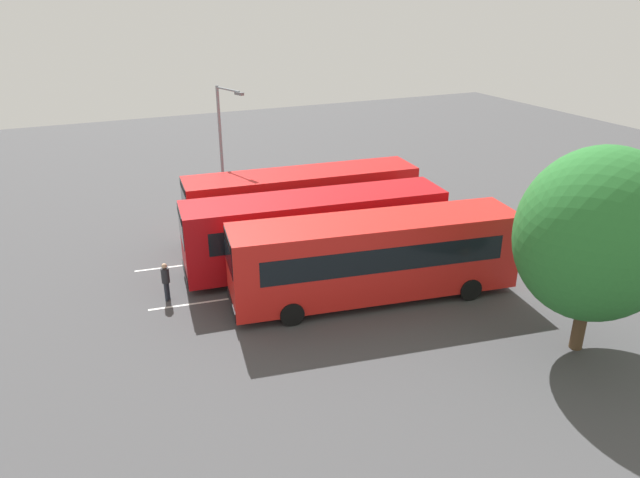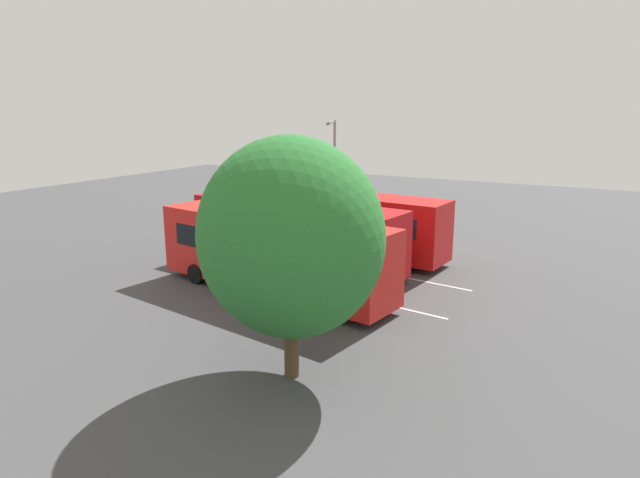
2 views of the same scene
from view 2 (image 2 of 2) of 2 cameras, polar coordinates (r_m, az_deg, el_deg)
ground_plane at (r=27.28m, az=-1.63°, el=-3.28°), size 76.07×76.07×0.00m
bus_far_left at (r=29.77m, az=2.41°, el=1.83°), size 11.70×3.53×3.40m
bus_center_left at (r=27.06m, az=-2.68°, el=0.63°), size 11.73×3.80×3.40m
bus_center_right at (r=23.65m, az=-5.00°, el=-1.31°), size 11.76×4.22×3.40m
pedestrian at (r=30.95m, az=-13.54°, el=0.20°), size 0.45×0.45×1.62m
street_lamp at (r=34.29m, az=1.44°, el=7.23°), size 0.85×2.28×7.13m
depot_tree at (r=15.60m, az=-3.13°, el=0.12°), size 5.51×4.96×7.18m
lane_stripe_outer_left at (r=28.86m, az=0.27°, el=-2.32°), size 16.16×2.16×0.01m
lane_stripe_inner_left at (r=25.74m, az=-3.76°, el=-4.33°), size 16.16×2.16×0.01m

